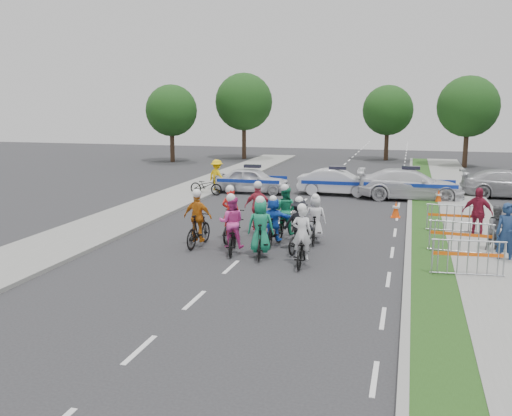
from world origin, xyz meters
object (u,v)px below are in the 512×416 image
(rider_2, at_px, (232,231))
(police_car_1, at_px, (337,182))
(rider_7, at_px, (315,224))
(spectator_1, at_px, (498,230))
(parked_bike, at_px, (206,186))
(rider_5, at_px, (273,224))
(tree_4, at_px, (388,110))
(rider_4, at_px, (299,230))
(cone_0, at_px, (396,210))
(rider_3, at_px, (198,225))
(rider_0, at_px, (302,245))
(rider_1, at_px, (261,234))
(barrier_1, at_px, (461,239))
(cone_1, at_px, (439,197))
(police_car_0, at_px, (253,180))
(rider_9, at_px, (258,214))
(tree_0, at_px, (171,111))
(civilian_sedan, at_px, (510,184))
(spectator_0, at_px, (507,234))
(rider_6, at_px, (231,222))
(tree_1, at_px, (468,107))
(barrier_0, at_px, (468,260))
(marshal_hiviz, at_px, (217,176))
(tree_3, at_px, (244,102))
(barrier_2, at_px, (454,220))
(spectator_2, at_px, (477,213))
(police_car_2, at_px, (410,184))
(rider_8, at_px, (285,218))

(rider_2, height_order, police_car_1, rider_2)
(rider_7, xyz_separation_m, spectator_1, (5.92, -0.01, 0.12))
(rider_2, height_order, parked_bike, rider_2)
(rider_5, relative_size, police_car_1, 0.42)
(rider_2, xyz_separation_m, tree_4, (3.48, 32.37, 3.46))
(rider_4, xyz_separation_m, cone_0, (2.92, 6.64, -0.38))
(rider_4, bearing_deg, rider_3, 14.94)
(rider_0, relative_size, rider_1, 0.96)
(barrier_1, bearing_deg, cone_1, 91.55)
(police_car_0, bearing_deg, rider_5, -162.06)
(rider_7, xyz_separation_m, rider_9, (-2.26, 0.77, 0.08))
(barrier_1, xyz_separation_m, tree_0, (-20.70, 24.88, 3.63))
(rider_1, bearing_deg, civilian_sedan, -132.41)
(barrier_1, height_order, cone_0, barrier_1)
(spectator_0, bearing_deg, barrier_1, 156.64)
(police_car_0, distance_m, civilian_sedan, 13.38)
(rider_6, bearing_deg, cone_0, -135.63)
(police_car_1, bearing_deg, rider_0, -175.67)
(tree_1, bearing_deg, police_car_1, -116.30)
(rider_4, bearing_deg, spectator_0, -168.10)
(barrier_0, bearing_deg, rider_3, 170.21)
(police_car_0, relative_size, cone_1, 5.76)
(rider_5, bearing_deg, tree_1, -106.15)
(police_car_1, height_order, cone_1, police_car_1)
(rider_5, height_order, police_car_1, rider_5)
(rider_2, xyz_separation_m, tree_0, (-13.52, 26.37, 3.46))
(rider_7, xyz_separation_m, tree_4, (1.07, 30.36, 3.50))
(rider_6, bearing_deg, rider_2, 106.69)
(police_car_0, bearing_deg, spectator_0, -136.67)
(rider_4, bearing_deg, barrier_0, 171.21)
(marshal_hiviz, bearing_deg, rider_3, 134.84)
(rider_9, bearing_deg, police_car_1, -108.51)
(tree_3, bearing_deg, barrier_2, -58.60)
(rider_5, relative_size, police_car_0, 0.43)
(rider_9, bearing_deg, spectator_2, -178.14)
(police_car_2, bearing_deg, police_car_1, 79.81)
(barrier_1, bearing_deg, police_car_0, 132.52)
(rider_8, bearing_deg, rider_0, 117.59)
(rider_7, distance_m, marshal_hiviz, 12.22)
(rider_6, distance_m, barrier_2, 8.31)
(spectator_0, xyz_separation_m, tree_0, (-21.97, 25.45, 3.24))
(rider_0, bearing_deg, rider_5, -59.25)
(tree_0, bearing_deg, tree_3, 38.66)
(spectator_2, height_order, cone_1, spectator_2)
(rider_4, relative_size, tree_0, 0.30)
(police_car_1, height_order, tree_1, tree_1)
(rider_1, xyz_separation_m, spectator_1, (7.28, 2.30, 0.04))
(tree_3, bearing_deg, tree_1, -6.34)
(rider_2, xyz_separation_m, spectator_2, (7.95, 4.29, 0.20))
(rider_3, xyz_separation_m, parked_bike, (-3.58, 10.52, -0.27))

